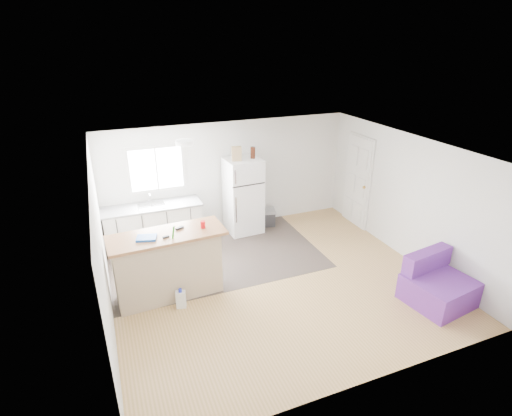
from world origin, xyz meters
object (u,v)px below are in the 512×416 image
Objects in this scene: kitchen_cabinets at (154,225)px; mop at (168,289)px; purple_seat at (437,286)px; red_cup at (203,225)px; refrigerator at (243,196)px; cardboard_box at (237,154)px; bottle_left at (254,153)px; bottle_right at (252,153)px; peninsula at (168,265)px; cleaner_jug at (181,299)px; blue_tray at (146,238)px; cooler at (264,217)px.

mop reaches higher than kitchen_cabinets.
red_cup is (-3.40, 1.80, 0.91)m from purple_seat.
mop is (-2.05, -2.02, -0.60)m from refrigerator.
cardboard_box is (1.90, 1.95, 1.58)m from mop.
cardboard_box is at bearing 55.51° from red_cup.
bottle_left is at bearing -2.22° from kitchen_cabinets.
cardboard_box is 1.20× the size of bottle_right.
peninsula is 0.61m from cleaner_jug.
red_cup is (0.58, -1.89, 0.75)m from kitchen_cabinets.
cardboard_box reaches higher than mop.
red_cup is 0.92m from blue_tray.
mop is 3.38m from bottle_right.
peninsula is 1.76× the size of purple_seat.
cooler is 1.66× the size of cleaner_jug.
bottle_left reaches higher than blue_tray.
blue_tray is at bearing -176.68° from red_cup.
cardboard_box is at bearing -3.41° from kitchen_cabinets.
peninsula is at bearing 179.31° from red_cup.
red_cup reaches higher than cleaner_jug.
bottle_right reaches higher than cleaner_jug.
bottle_right is at bearing 5.99° from cardboard_box.
purple_seat is at bearing -53.81° from cooler.
peninsula is 0.65m from blue_tray.
cardboard_box is at bearing 40.49° from blue_tray.
bottle_left is (0.22, -0.05, 0.96)m from refrigerator.
mop is 4.60× the size of blue_tray.
peninsula is 4.42m from purple_seat.
refrigerator is at bearing 167.66° from bottle_left.
red_cup reaches higher than kitchen_cabinets.
kitchen_cabinets is 1.85× the size of purple_seat.
purple_seat is 3.10× the size of cleaner_jug.
kitchen_cabinets is 1.88m from peninsula.
cardboard_box reaches higher than bottle_right.
bottle_right is at bearing 36.14° from peninsula.
peninsula is (-0.04, -1.88, 0.13)m from kitchen_cabinets.
red_cup is (-1.37, -1.83, 0.37)m from refrigerator.
cooler is at bearing 18.22° from bottle_right.
blue_tray is 3.17m from bottle_left.
bottle_left is at bearing 36.19° from blue_tray.
kitchen_cabinets is 2.32m from cleaner_jug.
purple_seat is 4.31m from bottle_right.
bottle_left is (-0.30, -0.13, 1.59)m from cooler.
refrigerator is at bearing 15.77° from mop.
cleaner_jug is at bearing 152.36° from purple_seat.
kitchen_cabinets reaches higher than peninsula.
refrigerator reaches higher than purple_seat.
refrigerator is 4.80× the size of cleaner_jug.
peninsula is 0.40m from mop.
refrigerator reaches higher than blue_tray.
refrigerator is at bearing 110.91° from purple_seat.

